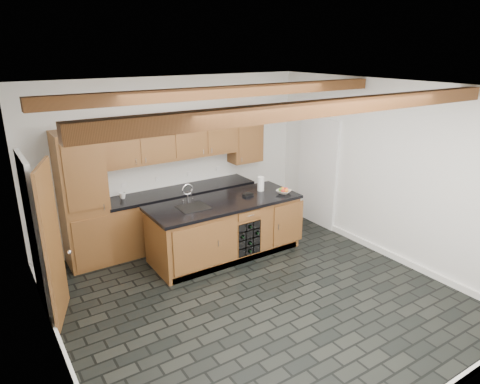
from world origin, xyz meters
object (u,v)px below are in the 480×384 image
object	(u,v)px
island	(226,228)
kitchen_scale	(248,194)
paper_towel	(261,184)
fruit_bowl	(284,192)

from	to	relation	value
island	kitchen_scale	size ratio (longest dim) A/B	14.36
kitchen_scale	paper_towel	xyz separation A→B (m)	(0.33, 0.11, 0.10)
island	paper_towel	xyz separation A→B (m)	(0.78, 0.12, 0.59)
fruit_bowl	paper_towel	size ratio (longest dim) A/B	0.97
paper_towel	island	bearing A→B (deg)	-171.50
island	fruit_bowl	xyz separation A→B (m)	(1.01, -0.21, 0.49)
kitchen_scale	paper_towel	size ratio (longest dim) A/B	0.71
island	kitchen_scale	world-z (taller)	kitchen_scale
kitchen_scale	paper_towel	world-z (taller)	paper_towel
kitchen_scale	fruit_bowl	xyz separation A→B (m)	(0.57, -0.22, 0.00)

